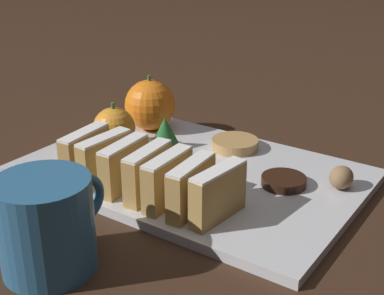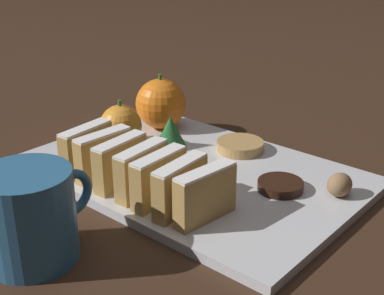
% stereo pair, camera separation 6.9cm
% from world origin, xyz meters
% --- Properties ---
extents(ground_plane, '(6.00, 6.00, 0.00)m').
position_xyz_m(ground_plane, '(0.00, 0.00, 0.00)').
color(ground_plane, '#382316').
extents(serving_platter, '(0.28, 0.43, 0.01)m').
position_xyz_m(serving_platter, '(0.00, 0.00, 0.01)').
color(serving_platter, silver).
rests_on(serving_platter, ground_plane).
extents(stollen_slice_front, '(0.08, 0.03, 0.06)m').
position_xyz_m(stollen_slice_front, '(-0.09, -0.10, 0.04)').
color(stollen_slice_front, tan).
rests_on(stollen_slice_front, serving_platter).
extents(stollen_slice_second, '(0.08, 0.02, 0.06)m').
position_xyz_m(stollen_slice_second, '(-0.09, -0.06, 0.04)').
color(stollen_slice_second, tan).
rests_on(stollen_slice_second, serving_platter).
extents(stollen_slice_third, '(0.08, 0.02, 0.06)m').
position_xyz_m(stollen_slice_third, '(-0.09, -0.03, 0.04)').
color(stollen_slice_third, tan).
rests_on(stollen_slice_third, serving_platter).
extents(stollen_slice_fourth, '(0.08, 0.03, 0.06)m').
position_xyz_m(stollen_slice_fourth, '(-0.09, 0.00, 0.04)').
color(stollen_slice_fourth, tan).
rests_on(stollen_slice_fourth, serving_platter).
extents(stollen_slice_fifth, '(0.08, 0.03, 0.06)m').
position_xyz_m(stollen_slice_fifth, '(-0.09, 0.04, 0.04)').
color(stollen_slice_fifth, tan).
rests_on(stollen_slice_fifth, serving_platter).
extents(stollen_slice_sixth, '(0.08, 0.02, 0.06)m').
position_xyz_m(stollen_slice_sixth, '(-0.09, 0.07, 0.04)').
color(stollen_slice_sixth, tan).
rests_on(stollen_slice_sixth, serving_platter).
extents(stollen_slice_back, '(0.08, 0.03, 0.06)m').
position_xyz_m(stollen_slice_back, '(-0.09, 0.10, 0.04)').
color(stollen_slice_back, tan).
rests_on(stollen_slice_back, serving_platter).
extents(orange_near, '(0.08, 0.08, 0.09)m').
position_xyz_m(orange_near, '(0.08, 0.14, 0.05)').
color(orange_near, orange).
rests_on(orange_near, serving_platter).
extents(orange_far, '(0.06, 0.06, 0.07)m').
position_xyz_m(orange_far, '(-0.01, 0.13, 0.04)').
color(orange_far, orange).
rests_on(orange_far, serving_platter).
extents(walnut, '(0.03, 0.03, 0.03)m').
position_xyz_m(walnut, '(0.06, -0.18, 0.03)').
color(walnut, '#8E6B47').
rests_on(walnut, serving_platter).
extents(chocolate_cookie, '(0.06, 0.06, 0.01)m').
position_xyz_m(chocolate_cookie, '(0.02, -0.12, 0.02)').
color(chocolate_cookie, black).
rests_on(chocolate_cookie, serving_platter).
extents(gingerbread_cookie, '(0.07, 0.07, 0.01)m').
position_xyz_m(gingerbread_cookie, '(0.09, -0.01, 0.02)').
color(gingerbread_cookie, tan).
rests_on(gingerbread_cookie, serving_platter).
extents(evergreen_sprig, '(0.05, 0.05, 0.05)m').
position_xyz_m(evergreen_sprig, '(0.03, 0.07, 0.04)').
color(evergreen_sprig, '#23662D').
rests_on(evergreen_sprig, serving_platter).
extents(coffee_mug, '(0.12, 0.09, 0.10)m').
position_xyz_m(coffee_mug, '(-0.24, 0.00, 0.05)').
color(coffee_mug, '#2D6693').
rests_on(coffee_mug, ground_plane).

